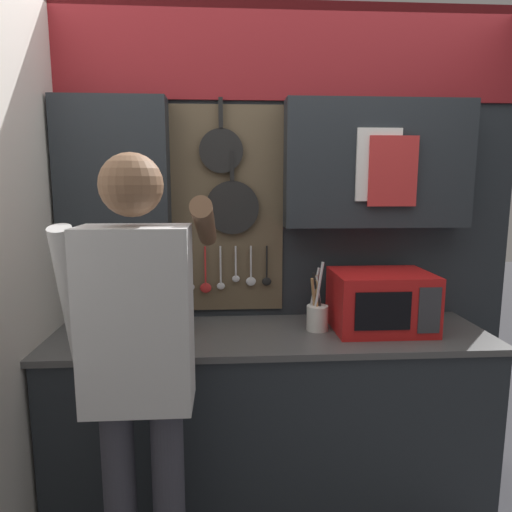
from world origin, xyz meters
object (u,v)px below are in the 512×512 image
knife_block (175,312)px  utensil_crock (317,313)px  microwave (381,301)px  person (139,353)px

knife_block → utensil_crock: bearing=0.2°
microwave → utensil_crock: bearing=179.4°
microwave → knife_block: microwave is taller
knife_block → utensil_crock: utensil_crock is taller
microwave → person: 1.21m
microwave → knife_block: (-1.01, 0.00, -0.04)m
microwave → person: (-1.07, -0.56, -0.03)m
utensil_crock → person: size_ratio=0.19×
microwave → person: size_ratio=0.27×
utensil_crock → person: bearing=-143.3°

